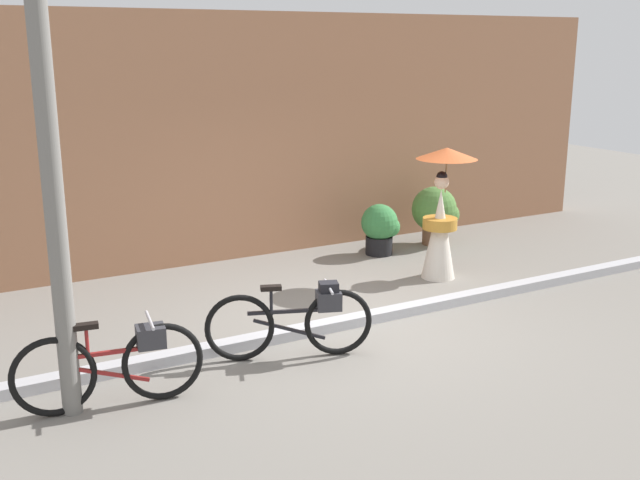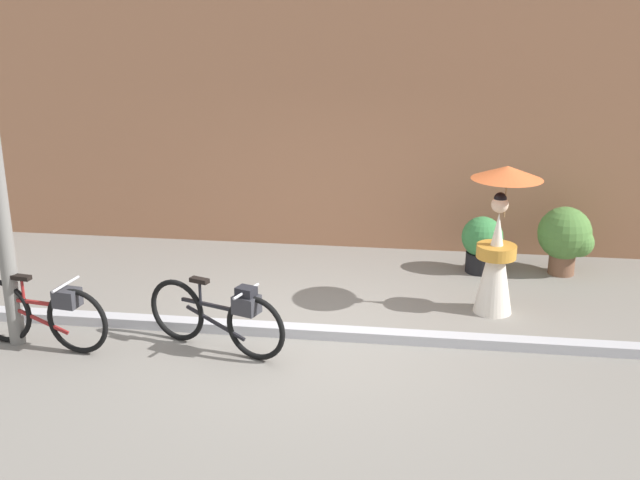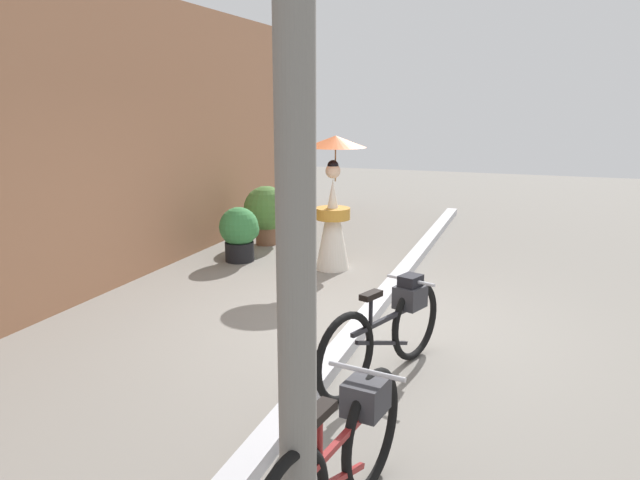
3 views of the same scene
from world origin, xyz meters
TOP-DOWN VIEW (x-y plane):
  - ground_plane at (0.00, 0.00)m, footprint 30.00×30.00m
  - building_wall at (0.00, 3.55)m, footprint 14.00×0.40m
  - sidewalk_curb at (0.00, 0.00)m, footprint 14.00×0.20m
  - bicycle_near_officer at (-1.01, -0.50)m, footprint 1.71×0.71m
  - bicycle_far_side at (-2.99, -0.71)m, footprint 1.73×0.48m
  - person_with_parasol at (2.09, 1.03)m, footprint 0.86×0.86m
  - potted_plant_by_door at (2.03, 2.47)m, footprint 0.60×0.58m
  - potted_plant_small at (3.17, 2.54)m, footprint 0.77×0.75m

SIDE VIEW (x-z plane):
  - ground_plane at x=0.00m, z-range 0.00..0.00m
  - sidewalk_curb at x=0.00m, z-range 0.00..0.12m
  - bicycle_far_side at x=-2.99m, z-range 0.00..0.85m
  - bicycle_near_officer at x=-1.01m, z-range 0.02..0.85m
  - potted_plant_by_door at x=2.03m, z-range 0.04..0.85m
  - potted_plant_small at x=3.17m, z-range 0.07..1.05m
  - person_with_parasol at x=2.09m, z-range 0.03..1.91m
  - building_wall at x=0.00m, z-range 0.00..3.74m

